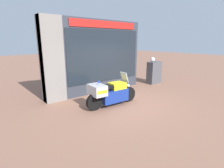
% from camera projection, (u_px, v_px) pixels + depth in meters
% --- Properties ---
extents(ground_plane, '(60.00, 60.00, 0.00)m').
position_uv_depth(ground_plane, '(125.00, 102.00, 7.27)').
color(ground_plane, '#8E604C').
extents(shop_building, '(5.19, 0.55, 3.44)m').
position_uv_depth(shop_building, '(90.00, 57.00, 8.12)').
color(shop_building, '#333842').
rests_on(shop_building, ground).
extents(window_display, '(3.88, 0.30, 1.90)m').
position_uv_depth(window_display, '(103.00, 81.00, 8.90)').
color(window_display, slate).
rests_on(window_display, ground).
extents(paramedic_motorcycle, '(2.27, 0.74, 1.27)m').
position_uv_depth(paramedic_motorcycle, '(110.00, 93.00, 6.68)').
color(paramedic_motorcycle, black).
rests_on(paramedic_motorcycle, ground).
extents(utility_cabinet, '(0.88, 0.45, 1.28)m').
position_uv_depth(utility_cabinet, '(154.00, 73.00, 10.34)').
color(utility_cabinet, '#4C4C51').
rests_on(utility_cabinet, ground).
extents(white_helmet, '(0.26, 0.26, 0.26)m').
position_uv_depth(white_helmet, '(153.00, 60.00, 10.14)').
color(white_helmet, white).
rests_on(white_helmet, utility_cabinet).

